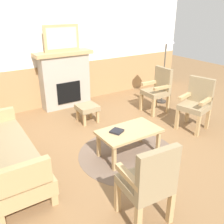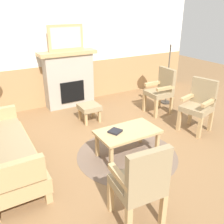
{
  "view_description": "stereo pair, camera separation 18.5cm",
  "coord_description": "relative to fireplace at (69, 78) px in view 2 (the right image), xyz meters",
  "views": [
    {
      "loc": [
        -2.08,
        -2.87,
        2.2
      ],
      "look_at": [
        0.0,
        0.35,
        0.55
      ],
      "focal_mm": 39.66,
      "sensor_mm": 36.0,
      "label": 1
    },
    {
      "loc": [
        -1.92,
        -2.97,
        2.2
      ],
      "look_at": [
        0.0,
        0.35,
        0.55
      ],
      "focal_mm": 39.66,
      "sensor_mm": 36.0,
      "label": 2
    }
  ],
  "objects": [
    {
      "name": "armchair_front_left",
      "position": [
        -0.64,
        -3.69,
        -0.11
      ],
      "size": [
        0.52,
        0.52,
        0.98
      ],
      "color": "tan",
      "rests_on": "ground_plane"
    },
    {
      "name": "armchair_near_fireplace",
      "position": [
        1.62,
        -2.43,
        -0.11
      ],
      "size": [
        0.58,
        0.58,
        0.98
      ],
      "color": "tan",
      "rests_on": "ground_plane"
    },
    {
      "name": "book_on_table",
      "position": [
        -0.22,
        -2.47,
        -0.2
      ],
      "size": [
        0.23,
        0.23,
        0.03
      ],
      "primitive_type": "cube",
      "rotation": [
        0.0,
        0.0,
        0.46
      ],
      "color": "black",
      "rests_on": "coffee_table"
    },
    {
      "name": "wall_back",
      "position": [
        0.0,
        0.25,
        0.66
      ],
      "size": [
        7.2,
        0.14,
        2.7
      ],
      "color": "white",
      "rests_on": "ground_plane"
    },
    {
      "name": "ground_plane",
      "position": [
        0.0,
        -2.35,
        -0.65
      ],
      "size": [
        14.0,
        14.0,
        0.0
      ],
      "primitive_type": "plane",
      "color": "olive"
    },
    {
      "name": "footstool",
      "position": [
        0.01,
        -1.07,
        -0.37
      ],
      "size": [
        0.4,
        0.4,
        0.36
      ],
      "color": "tan",
      "rests_on": "ground_plane"
    },
    {
      "name": "armchair_by_window_left",
      "position": [
        1.58,
        -1.42,
        -0.11
      ],
      "size": [
        0.49,
        0.49,
        0.98
      ],
      "color": "tan",
      "rests_on": "ground_plane"
    },
    {
      "name": "round_rug",
      "position": [
        -0.02,
        -2.52,
        -0.65
      ],
      "size": [
        1.61,
        1.61,
        0.01
      ],
      "primitive_type": "cylinder",
      "color": "brown",
      "rests_on": "ground_plane"
    },
    {
      "name": "floor_lamp_by_chairs",
      "position": [
        2.07,
        -1.06,
        0.8
      ],
      "size": [
        0.36,
        0.36,
        1.68
      ],
      "color": "#332D28",
      "rests_on": "ground_plane"
    },
    {
      "name": "framed_picture",
      "position": [
        0.0,
        0.0,
        0.91
      ],
      "size": [
        0.8,
        0.04,
        0.56
      ],
      "color": "tan",
      "rests_on": "fireplace"
    },
    {
      "name": "coffee_table",
      "position": [
        -0.02,
        -2.52,
        -0.27
      ],
      "size": [
        0.96,
        0.56,
        0.44
      ],
      "color": "tan",
      "rests_on": "ground_plane"
    },
    {
      "name": "couch",
      "position": [
        -1.76,
        -2.06,
        -0.26
      ],
      "size": [
        0.7,
        1.8,
        0.98
      ],
      "color": "tan",
      "rests_on": "ground_plane"
    },
    {
      "name": "fireplace",
      "position": [
        0.0,
        0.0,
        0.0
      ],
      "size": [
        1.3,
        0.44,
        1.28
      ],
      "color": "#A39989",
      "rests_on": "ground_plane"
    }
  ]
}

